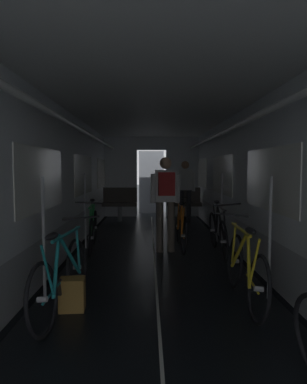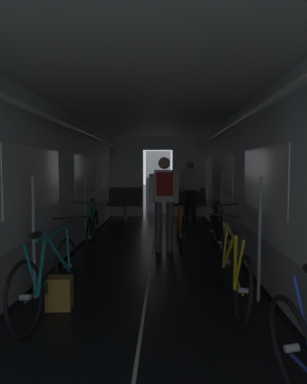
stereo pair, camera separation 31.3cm
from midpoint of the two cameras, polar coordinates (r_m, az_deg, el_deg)
train_car_shell at (r=5.40m, az=1.22°, el=6.08°), size 3.14×12.34×2.57m
bench_seat_far_left at (r=9.96m, az=-3.72°, el=-1.45°), size 0.98×0.51×0.95m
bench_seat_far_right at (r=9.95m, az=6.66°, el=-1.47°), size 0.98×0.51×0.95m
bicycle_teal at (r=3.85m, az=-14.28°, el=-12.96°), size 0.46×1.69×0.95m
bicycle_green at (r=6.52m, az=-8.55°, el=-5.94°), size 0.44×1.69×0.94m
bicycle_yellow at (r=4.05m, az=15.07°, el=-12.14°), size 0.44×1.69×0.95m
bicycle_black at (r=6.18m, az=11.64°, el=-6.52°), size 0.44×1.69×0.95m
person_cyclist_aisle at (r=6.19m, az=3.20°, el=-0.53°), size 0.54×0.39×1.69m
bicycle_orange_in_aisle at (r=6.55m, az=5.76°, el=-5.87°), size 0.44×1.69×0.94m
person_standing_near_bench at (r=9.55m, az=6.88°, el=0.75°), size 0.53×0.23×1.69m
backpack_on_floor at (r=3.96m, az=-12.73°, el=-15.67°), size 0.27×0.22×0.34m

